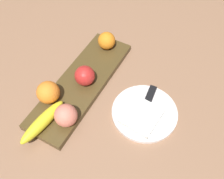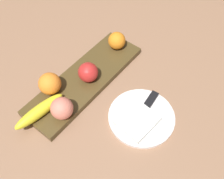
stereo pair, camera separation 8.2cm
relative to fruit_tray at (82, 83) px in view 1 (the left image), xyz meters
name	(u,v)px [view 1 (the left image)]	position (x,y,z in m)	size (l,w,h in m)	color
ground_plane	(89,78)	(-0.04, 0.01, -0.01)	(2.40, 2.40, 0.00)	#90684D
fruit_tray	(82,83)	(0.00, 0.00, 0.00)	(0.47, 0.15, 0.02)	#4D3C1E
apple	(85,76)	(0.00, 0.01, 0.05)	(0.07, 0.07, 0.07)	red
banana	(43,122)	(0.20, -0.01, 0.03)	(0.18, 0.04, 0.04)	yellow
orange_near_apple	(48,92)	(0.11, -0.05, 0.05)	(0.07, 0.07, 0.07)	orange
orange_near_banana	(107,41)	(-0.19, 0.00, 0.04)	(0.06, 0.06, 0.06)	orange
peach	(66,115)	(0.15, 0.05, 0.05)	(0.07, 0.07, 0.07)	#E27B66
dinner_plate	(145,112)	(0.00, 0.24, -0.01)	(0.21, 0.21, 0.01)	white
folded_napkin	(142,116)	(0.03, 0.24, 0.01)	(0.11, 0.10, 0.02)	white
knife	(148,101)	(-0.04, 0.23, 0.01)	(0.18, 0.04, 0.01)	silver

